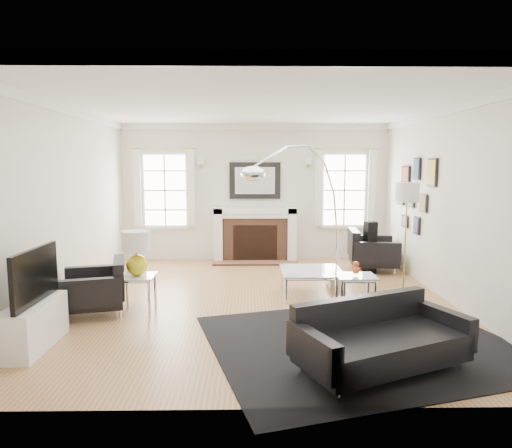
{
  "coord_description": "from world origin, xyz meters",
  "views": [
    {
      "loc": [
        -0.13,
        -6.46,
        1.96
      ],
      "look_at": [
        -0.02,
        0.3,
        1.09
      ],
      "focal_mm": 32.0,
      "sensor_mm": 36.0,
      "label": 1
    }
  ],
  "objects_px": {
    "sofa": "(378,340)",
    "gourd_lamp": "(137,250)",
    "armchair_right": "(370,252)",
    "armchair_left": "(98,289)",
    "coffee_table": "(311,272)",
    "fireplace": "(255,235)",
    "arc_floor_lamp": "(299,213)"
  },
  "relations": [
    {
      "from": "sofa",
      "to": "gourd_lamp",
      "type": "xyz_separation_m",
      "value": [
        -2.72,
        1.76,
        0.56
      ]
    },
    {
      "from": "gourd_lamp",
      "to": "armchair_right",
      "type": "bearing_deg",
      "value": 32.75
    },
    {
      "from": "armchair_left",
      "to": "gourd_lamp",
      "type": "relative_size",
      "value": 1.74
    },
    {
      "from": "coffee_table",
      "to": "sofa",
      "type": "bearing_deg",
      "value": -83.18
    },
    {
      "from": "armchair_right",
      "to": "gourd_lamp",
      "type": "xyz_separation_m",
      "value": [
        -3.75,
        -2.41,
        0.5
      ]
    },
    {
      "from": "sofa",
      "to": "coffee_table",
      "type": "xyz_separation_m",
      "value": [
        -0.3,
        2.5,
        0.07
      ]
    },
    {
      "from": "fireplace",
      "to": "armchair_right",
      "type": "distance_m",
      "value": 2.33
    },
    {
      "from": "fireplace",
      "to": "coffee_table",
      "type": "xyz_separation_m",
      "value": [
        0.81,
        -2.58,
        -0.17
      ]
    },
    {
      "from": "armchair_left",
      "to": "coffee_table",
      "type": "distance_m",
      "value": 3.04
    },
    {
      "from": "armchair_left",
      "to": "arc_floor_lamp",
      "type": "height_order",
      "value": "arc_floor_lamp"
    },
    {
      "from": "coffee_table",
      "to": "arc_floor_lamp",
      "type": "bearing_deg",
      "value": -174.77
    },
    {
      "from": "arc_floor_lamp",
      "to": "armchair_left",
      "type": "bearing_deg",
      "value": -165.19
    },
    {
      "from": "gourd_lamp",
      "to": "arc_floor_lamp",
      "type": "bearing_deg",
      "value": 17.93
    },
    {
      "from": "armchair_right",
      "to": "arc_floor_lamp",
      "type": "bearing_deg",
      "value": -132.08
    },
    {
      "from": "armchair_left",
      "to": "fireplace",
      "type": "bearing_deg",
      "value": 57.24
    },
    {
      "from": "coffee_table",
      "to": "gourd_lamp",
      "type": "bearing_deg",
      "value": -163.08
    },
    {
      "from": "fireplace",
      "to": "arc_floor_lamp",
      "type": "height_order",
      "value": "arc_floor_lamp"
    },
    {
      "from": "coffee_table",
      "to": "gourd_lamp",
      "type": "height_order",
      "value": "gourd_lamp"
    },
    {
      "from": "sofa",
      "to": "armchair_right",
      "type": "bearing_deg",
      "value": 76.16
    },
    {
      "from": "coffee_table",
      "to": "arc_floor_lamp",
      "type": "distance_m",
      "value": 0.92
    },
    {
      "from": "armchair_right",
      "to": "arc_floor_lamp",
      "type": "xyz_separation_m",
      "value": [
        -1.53,
        -1.69,
        0.91
      ]
    },
    {
      "from": "armchair_left",
      "to": "gourd_lamp",
      "type": "height_order",
      "value": "gourd_lamp"
    },
    {
      "from": "armchair_right",
      "to": "coffee_table",
      "type": "xyz_separation_m",
      "value": [
        -1.33,
        -1.67,
        0.02
      ]
    },
    {
      "from": "fireplace",
      "to": "armchair_right",
      "type": "relative_size",
      "value": 1.66
    },
    {
      "from": "sofa",
      "to": "armchair_right",
      "type": "relative_size",
      "value": 1.78
    },
    {
      "from": "armchair_left",
      "to": "gourd_lamp",
      "type": "bearing_deg",
      "value": 1.02
    },
    {
      "from": "armchair_right",
      "to": "arc_floor_lamp",
      "type": "distance_m",
      "value": 2.46
    },
    {
      "from": "armchair_right",
      "to": "fireplace",
      "type": "bearing_deg",
      "value": 156.92
    },
    {
      "from": "fireplace",
      "to": "arc_floor_lamp",
      "type": "distance_m",
      "value": 2.77
    },
    {
      "from": "sofa",
      "to": "fireplace",
      "type": "bearing_deg",
      "value": 102.29
    },
    {
      "from": "arc_floor_lamp",
      "to": "sofa",
      "type": "bearing_deg",
      "value": -78.62
    },
    {
      "from": "fireplace",
      "to": "armchair_left",
      "type": "height_order",
      "value": "fireplace"
    }
  ]
}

